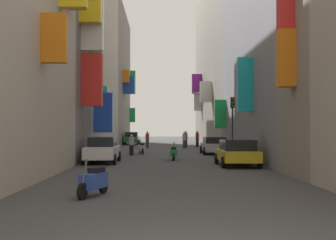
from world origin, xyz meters
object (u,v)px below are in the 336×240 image
object	(u,v)px
parked_car_green	(132,138)
pedestrian_crossing	(197,139)
scooter_silver	(141,148)
scooter_blue	(94,181)
pedestrian_near_left	(147,140)
parked_car_yellow	(237,152)
parked_car_silver	(214,145)
traffic_light_near_corner	(233,116)
scooter_green	(174,153)
parked_car_white	(103,149)
pedestrian_near_right	(186,139)
pedestrian_far_away	(131,145)
pedestrian_mid_street	(184,140)

from	to	relation	value
parked_car_green	pedestrian_crossing	size ratio (longest dim) A/B	2.37
parked_car_green	scooter_silver	world-z (taller)	parked_car_green
scooter_blue	pedestrian_near_left	distance (m)	31.21
scooter_blue	pedestrian_crossing	xyz separation A→B (m)	(6.03, 33.58, 0.41)
parked_car_yellow	pedestrian_crossing	size ratio (longest dim) A/B	2.31
parked_car_silver	pedestrian_near_left	distance (m)	11.71
parked_car_green	pedestrian_near_left	bearing A→B (deg)	-76.97
parked_car_silver	parked_car_green	bearing A→B (deg)	111.27
parked_car_green	pedestrian_near_left	distance (m)	10.01
parked_car_silver	scooter_blue	size ratio (longest dim) A/B	2.27
parked_car_silver	pedestrian_crossing	distance (m)	12.69
traffic_light_near_corner	scooter_green	bearing A→B (deg)	-148.53
pedestrian_near_left	traffic_light_near_corner	distance (m)	15.56
pedestrian_crossing	scooter_green	bearing A→B (deg)	-99.45
scooter_green	traffic_light_near_corner	bearing A→B (deg)	31.47
parked_car_green	pedestrian_near_left	xyz separation A→B (m)	(2.26, -9.75, 0.05)
parked_car_white	traffic_light_near_corner	bearing A→B (deg)	28.76
scooter_green	parked_car_yellow	bearing A→B (deg)	-54.22
parked_car_silver	pedestrian_crossing	world-z (taller)	pedestrian_crossing
traffic_light_near_corner	parked_car_white	bearing A→B (deg)	-151.24
pedestrian_crossing	pedestrian_near_right	distance (m)	1.46
pedestrian_near_right	traffic_light_near_corner	size ratio (longest dim) A/B	0.41
parked_car_green	traffic_light_near_corner	bearing A→B (deg)	-70.09
parked_car_green	pedestrian_near_right	bearing A→B (deg)	-52.00
parked_car_silver	scooter_blue	bearing A→B (deg)	-106.65
scooter_green	pedestrian_near_left	size ratio (longest dim) A/B	1.05
pedestrian_crossing	pedestrian_near_right	xyz separation A→B (m)	(-1.29, -0.69, -0.00)
parked_car_yellow	pedestrian_near_left	xyz separation A→B (m)	(-5.40, 21.13, 0.11)
scooter_silver	pedestrian_far_away	world-z (taller)	pedestrian_far_away
parked_car_green	traffic_light_near_corner	world-z (taller)	traffic_light_near_corner
pedestrian_crossing	pedestrian_far_away	size ratio (longest dim) A/B	1.11
pedestrian_near_right	pedestrian_mid_street	size ratio (longest dim) A/B	1.04
traffic_light_near_corner	parked_car_silver	bearing A→B (deg)	102.28
scooter_silver	pedestrian_near_left	bearing A→B (deg)	88.99
parked_car_white	pedestrian_far_away	bearing A→B (deg)	79.77
parked_car_silver	scooter_silver	size ratio (longest dim) A/B	2.06
pedestrian_crossing	pedestrian_mid_street	size ratio (longest dim) A/B	1.04
parked_car_yellow	scooter_silver	world-z (taller)	parked_car_yellow
parked_car_yellow	pedestrian_crossing	world-z (taller)	pedestrian_crossing
pedestrian_crossing	pedestrian_near_left	world-z (taller)	pedestrian_crossing
scooter_green	pedestrian_near_left	bearing A→B (deg)	97.41
parked_car_yellow	pedestrian_crossing	bearing A→B (deg)	90.19
parked_car_silver	pedestrian_near_left	bearing A→B (deg)	118.30
pedestrian_near_left	parked_car_green	bearing A→B (deg)	103.03
pedestrian_mid_street	scooter_blue	bearing A→B (deg)	-98.29
parked_car_yellow	traffic_light_near_corner	size ratio (longest dim) A/B	0.96
parked_car_silver	parked_car_white	world-z (taller)	parked_car_white
parked_car_yellow	traffic_light_near_corner	distance (m)	7.44
scooter_green	pedestrian_near_left	world-z (taller)	pedestrian_near_left
traffic_light_near_corner	scooter_blue	bearing A→B (deg)	-112.40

